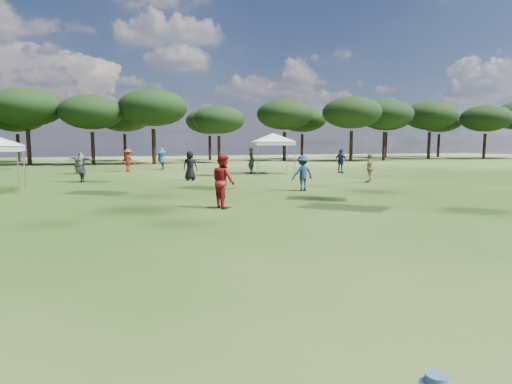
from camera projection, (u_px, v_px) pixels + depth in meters
tree_line at (141, 112)px, 45.89m from camera, size 108.78×17.63×7.77m
tent_right at (273, 135)px, 29.88m from camera, size 5.38×5.38×3.13m
festival_crowd at (109, 166)px, 24.11m from camera, size 31.20×23.06×1.85m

